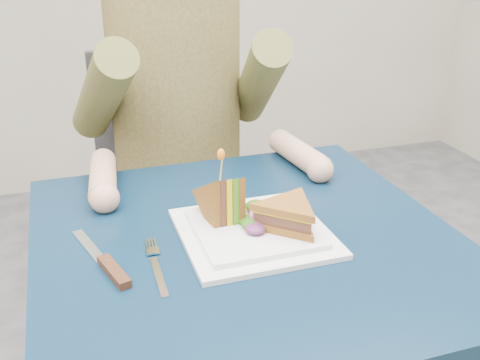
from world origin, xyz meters
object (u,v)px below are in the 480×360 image
object	(u,v)px
diner	(176,69)
chair	(174,185)
knife	(109,266)
table	(247,273)
plate	(254,231)
sandwich_flat	(288,215)
fork	(157,267)
sandwich_upright	(222,202)

from	to	relation	value
diner	chair	bearing A→B (deg)	90.00
diner	knife	xyz separation A→B (m)	(-0.25, -0.59, -0.18)
knife	chair	bearing A→B (deg)	70.60
table	chair	bearing A→B (deg)	90.00
plate	sandwich_flat	size ratio (longest dim) A/B	1.32
table	knife	world-z (taller)	knife
diner	plate	bearing A→B (deg)	-88.74
knife	fork	bearing A→B (deg)	-15.56
diner	fork	xyz separation A→B (m)	(-0.17, -0.61, -0.18)
sandwich_flat	fork	distance (m)	0.25
diner	table	bearing A→B (deg)	-90.00
diner	fork	distance (m)	0.66
fork	diner	bearing A→B (deg)	74.12
knife	table	bearing A→B (deg)	8.14
sandwich_flat	sandwich_upright	distance (m)	0.12
sandwich_flat	sandwich_upright	size ratio (longest dim) A/B	1.48
table	chair	distance (m)	0.68
plate	sandwich_flat	world-z (taller)	sandwich_flat
table	diner	size ratio (longest dim) A/B	1.01
plate	knife	xyz separation A→B (m)	(-0.26, -0.03, -0.00)
chair	knife	xyz separation A→B (m)	(-0.25, -0.71, 0.20)
chair	sandwich_flat	distance (m)	0.74
chair	table	bearing A→B (deg)	-90.00
chair	plate	bearing A→B (deg)	-88.95
sandwich_flat	sandwich_upright	world-z (taller)	sandwich_upright
chair	diner	xyz separation A→B (m)	(-0.00, -0.11, 0.37)
chair	diner	bearing A→B (deg)	-90.00
sandwich_flat	knife	bearing A→B (deg)	-178.63
table	plate	bearing A→B (deg)	-13.69
plate	fork	size ratio (longest dim) A/B	1.45
table	diner	world-z (taller)	diner
sandwich_upright	sandwich_flat	bearing A→B (deg)	-34.53
table	knife	distance (m)	0.27
sandwich_flat	table	bearing A→B (deg)	157.42
sandwich_upright	fork	xyz separation A→B (m)	(-0.14, -0.10, -0.05)
plate	sandwich_upright	bearing A→B (deg)	136.09
sandwich_flat	knife	size ratio (longest dim) A/B	0.90
diner	knife	distance (m)	0.67
table	knife	size ratio (longest dim) A/B	3.45
table	knife	xyz separation A→B (m)	(-0.25, -0.04, 0.09)
chair	sandwich_upright	world-z (taller)	chair
fork	knife	distance (m)	0.08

